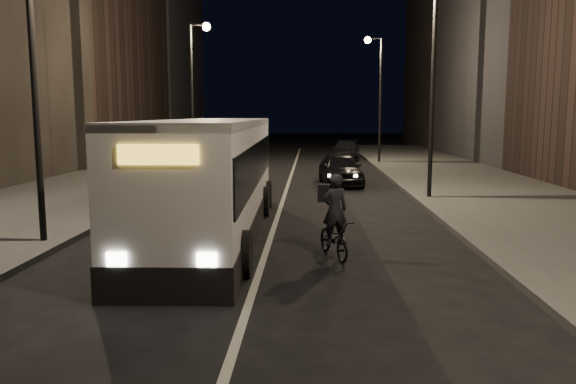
# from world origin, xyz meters

# --- Properties ---
(ground) EXTENTS (180.00, 180.00, 0.00)m
(ground) POSITION_xyz_m (0.00, 0.00, 0.00)
(ground) COLOR black
(ground) RESTS_ON ground
(sidewalk_right) EXTENTS (7.00, 70.00, 0.16)m
(sidewalk_right) POSITION_xyz_m (8.50, 14.00, 0.08)
(sidewalk_right) COLOR #3D3D3A
(sidewalk_right) RESTS_ON ground
(sidewalk_left) EXTENTS (7.00, 70.00, 0.16)m
(sidewalk_left) POSITION_xyz_m (-8.50, 14.00, 0.08)
(sidewalk_left) COLOR #3D3D3A
(sidewalk_left) RESTS_ON ground
(streetlight_right_mid) EXTENTS (1.20, 0.44, 8.12)m
(streetlight_right_mid) POSITION_xyz_m (5.33, 12.00, 5.36)
(streetlight_right_mid) COLOR black
(streetlight_right_mid) RESTS_ON sidewalk_right
(streetlight_right_far) EXTENTS (1.20, 0.44, 8.12)m
(streetlight_right_far) POSITION_xyz_m (5.33, 28.00, 5.36)
(streetlight_right_far) COLOR black
(streetlight_right_far) RESTS_ON sidewalk_right
(streetlight_left_near) EXTENTS (1.20, 0.44, 8.12)m
(streetlight_left_near) POSITION_xyz_m (-5.33, 4.00, 5.36)
(streetlight_left_near) COLOR black
(streetlight_left_near) RESTS_ON sidewalk_left
(streetlight_left_far) EXTENTS (1.20, 0.44, 8.12)m
(streetlight_left_far) POSITION_xyz_m (-5.33, 22.00, 5.36)
(streetlight_left_far) COLOR black
(streetlight_left_far) RESTS_ON sidewalk_left
(city_bus) EXTENTS (2.95, 11.71, 3.14)m
(city_bus) POSITION_xyz_m (-1.60, 5.57, 1.71)
(city_bus) COLOR silver
(city_bus) RESTS_ON ground
(cyclist_on_bicycle) EXTENTS (1.09, 1.80, 1.96)m
(cyclist_on_bicycle) POSITION_xyz_m (1.61, 3.17, 0.65)
(cyclist_on_bicycle) COLOR black
(cyclist_on_bicycle) RESTS_ON ground
(car_near) EXTENTS (2.16, 4.53, 1.49)m
(car_near) POSITION_xyz_m (2.45, 16.72, 0.75)
(car_near) COLOR black
(car_near) RESTS_ON ground
(car_mid) EXTENTS (1.66, 3.89, 1.25)m
(car_mid) POSITION_xyz_m (-3.60, 25.19, 0.62)
(car_mid) COLOR #38373A
(car_mid) RESTS_ON ground
(car_far) EXTENTS (2.37, 4.97, 1.40)m
(car_far) POSITION_xyz_m (3.60, 31.34, 0.70)
(car_far) COLOR black
(car_far) RESTS_ON ground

